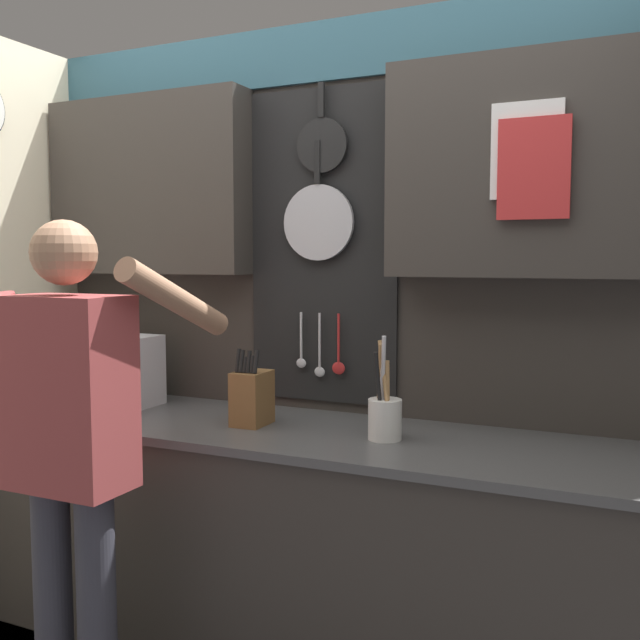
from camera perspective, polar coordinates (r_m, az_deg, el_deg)
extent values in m
cube|color=#38332D|center=(2.71, -1.73, -18.31)|extent=(2.58, 0.63, 0.87)
cube|color=#4C4C4C|center=(2.56, -1.75, -8.97)|extent=(2.61, 0.66, 0.03)
cube|color=#38332D|center=(2.81, 1.28, -1.28)|extent=(3.18, 0.04, 2.40)
cube|color=#2D5666|center=(2.87, 1.07, 20.80)|extent=(3.14, 0.02, 0.22)
cube|color=#38332D|center=(3.14, -13.58, 10.37)|extent=(0.94, 0.16, 0.74)
cube|color=#38332D|center=(2.50, 17.22, 11.71)|extent=(1.03, 0.16, 0.74)
cube|color=black|center=(2.78, 0.19, 5.89)|extent=(0.62, 0.01, 1.21)
cylinder|color=black|center=(2.79, 0.17, 13.79)|extent=(0.21, 0.02, 0.21)
cube|color=black|center=(2.81, 0.12, 17.20)|extent=(0.02, 0.02, 0.13)
cylinder|color=#B7B7BC|center=(2.77, -0.13, 7.80)|extent=(0.29, 0.02, 0.29)
cube|color=black|center=(2.78, -0.18, 12.49)|extent=(0.02, 0.02, 0.16)
cylinder|color=silver|center=(2.81, -1.52, -1.30)|extent=(0.01, 0.01, 0.19)
ellipsoid|color=silver|center=(2.83, -1.52, -3.46)|extent=(0.04, 0.01, 0.04)
cylinder|color=silver|center=(2.78, -0.03, -1.67)|extent=(0.01, 0.01, 0.22)
ellipsoid|color=silver|center=(2.80, -0.03, -4.17)|extent=(0.04, 0.01, 0.04)
cylinder|color=red|center=(2.74, 1.50, -1.52)|extent=(0.01, 0.01, 0.20)
ellipsoid|color=red|center=(2.76, 1.49, -3.88)|extent=(0.05, 0.01, 0.05)
cube|color=white|center=(2.42, 16.22, 12.92)|extent=(0.23, 0.02, 0.31)
cube|color=red|center=(2.40, 16.72, 11.54)|extent=(0.22, 0.02, 0.32)
cube|color=silver|center=(3.05, -18.07, -3.94)|extent=(0.49, 0.38, 0.29)
cube|color=black|center=(2.95, -21.37, -4.32)|extent=(0.27, 0.01, 0.18)
cube|color=#333338|center=(2.79, -18.11, -4.73)|extent=(0.11, 0.01, 0.22)
cube|color=brown|center=(2.60, -5.46, -6.24)|extent=(0.11, 0.15, 0.19)
cylinder|color=black|center=(2.57, -6.58, -3.24)|extent=(0.02, 0.03, 0.09)
cylinder|color=black|center=(2.56, -6.29, -3.30)|extent=(0.02, 0.03, 0.08)
cylinder|color=black|center=(2.56, -6.01, -3.58)|extent=(0.02, 0.03, 0.06)
cylinder|color=black|center=(2.55, -5.73, -3.35)|extent=(0.02, 0.03, 0.08)
cylinder|color=black|center=(2.54, -5.44, -3.56)|extent=(0.02, 0.03, 0.06)
cylinder|color=black|center=(2.53, -5.15, -3.37)|extent=(0.02, 0.03, 0.08)
cylinder|color=white|center=(2.40, 5.22, -7.92)|extent=(0.11, 0.11, 0.14)
cylinder|color=tan|center=(2.36, 5.20, -4.99)|extent=(0.07, 0.06, 0.28)
cylinder|color=black|center=(2.36, 4.72, -5.46)|extent=(0.02, 0.05, 0.24)
cylinder|color=silver|center=(2.37, 5.06, -4.78)|extent=(0.03, 0.04, 0.30)
cylinder|color=tan|center=(2.37, 5.43, -5.77)|extent=(0.02, 0.02, 0.21)
cylinder|color=silver|center=(2.38, 4.93, -4.98)|extent=(0.04, 0.06, 0.27)
cylinder|color=red|center=(2.38, 4.84, -5.62)|extent=(0.04, 0.05, 0.22)
cylinder|color=tan|center=(2.39, 4.77, -5.03)|extent=(0.03, 0.05, 0.27)
cylinder|color=silver|center=(2.38, 5.21, -5.86)|extent=(0.04, 0.02, 0.20)
cylinder|color=#383842|center=(2.61, -20.55, -20.54)|extent=(0.12, 0.12, 0.80)
cylinder|color=#383842|center=(2.49, -17.40, -21.68)|extent=(0.12, 0.12, 0.80)
cube|color=#993D3D|center=(2.33, -19.50, -5.48)|extent=(0.38, 0.22, 0.60)
sphere|color=#A87A5B|center=(2.29, -19.81, 5.10)|extent=(0.20, 0.20, 0.20)
cylinder|color=#993D3D|center=(2.51, -22.75, -3.87)|extent=(0.08, 0.22, 0.53)
cylinder|color=#A87A5B|center=(2.34, -11.43, 1.62)|extent=(0.08, 0.52, 0.28)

